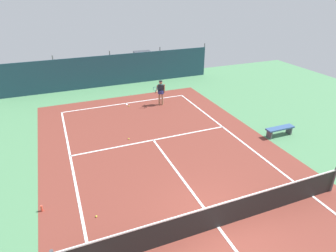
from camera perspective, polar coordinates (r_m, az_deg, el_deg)
The scene contains 11 objects.
ground_plane at distance 10.28m, azimuth 9.80°, elevation -18.96°, with size 36.00×36.00×0.00m, color #4C8456.
court_surface at distance 10.28m, azimuth 9.80°, elevation -18.95°, with size 11.02×26.60×0.01m.
tennis_net at distance 9.93m, azimuth 10.03°, elevation -16.88°, with size 10.12×0.10×1.10m.
back_fence at distance 23.83m, azimuth -11.20°, elevation 9.67°, with size 16.30×0.98×2.70m.
tennis_player at distance 19.01m, azimuth -1.44°, elevation 6.89°, with size 0.86×0.62×1.64m.
tennis_ball_near_player at distance 19.20m, azimuth -7.70°, elevation 3.89°, with size 0.07×0.07×0.07m, color #CCDB33.
tennis_ball_midcourt at distance 15.13m, azimuth -7.73°, elevation -2.49°, with size 0.07×0.07×0.07m, color #CCDB33.
tennis_ball_by_sideline at distance 10.74m, azimuth -13.89°, elevation -16.84°, with size 0.07×0.07×0.07m, color #CCDB33.
parked_car at distance 27.20m, azimuth -4.77°, elevation 12.47°, with size 2.24×4.32×1.68m.
courtside_bench at distance 16.28m, azimuth 21.09°, elevation -0.62°, with size 1.60×0.40×0.49m.
water_bottle at distance 11.51m, azimuth -23.53°, elevation -14.59°, with size 0.08×0.08×0.24m, color #D84C38.
Camera 1 is at (-4.22, -5.99, 7.22)m, focal length 31.07 mm.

